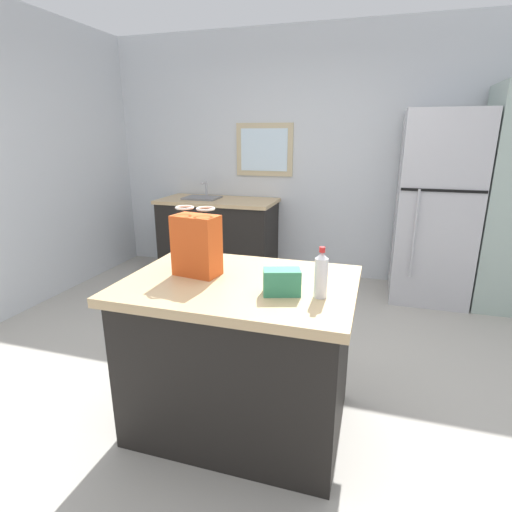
{
  "coord_description": "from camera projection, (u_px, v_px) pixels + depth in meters",
  "views": [
    {
      "loc": [
        0.61,
        -2.3,
        1.64
      ],
      "look_at": [
        -0.06,
        -0.08,
        0.94
      ],
      "focal_mm": 28.33,
      "sensor_mm": 36.0,
      "label": 1
    }
  ],
  "objects": [
    {
      "name": "bottle",
      "position": [
        321.0,
        275.0,
        1.91
      ],
      "size": [
        0.06,
        0.06,
        0.25
      ],
      "color": "white",
      "rests_on": "kitchen_island"
    },
    {
      "name": "sink_counter",
      "position": [
        218.0,
        236.0,
        4.84
      ],
      "size": [
        1.36,
        0.67,
        1.1
      ],
      "color": "black",
      "rests_on": "ground"
    },
    {
      "name": "back_wall",
      "position": [
        325.0,
        157.0,
        4.6
      ],
      "size": [
        5.26,
        0.13,
        2.77
      ],
      "color": "silver",
      "rests_on": "ground"
    },
    {
      "name": "ground",
      "position": [
        269.0,
        385.0,
        2.75
      ],
      "size": [
        6.31,
        6.31,
        0.0
      ],
      "primitive_type": "plane",
      "color": "#ADA89E"
    },
    {
      "name": "kitchen_island",
      "position": [
        241.0,
        353.0,
        2.29
      ],
      "size": [
        1.23,
        0.9,
        0.89
      ],
      "color": "black",
      "rests_on": "ground"
    },
    {
      "name": "shopping_bag",
      "position": [
        197.0,
        245.0,
        2.21
      ],
      "size": [
        0.26,
        0.18,
        0.38
      ],
      "color": "#DB511E",
      "rests_on": "kitchen_island"
    },
    {
      "name": "small_box",
      "position": [
        282.0,
        282.0,
        1.96
      ],
      "size": [
        0.2,
        0.15,
        0.13
      ],
      "primitive_type": "cube",
      "rotation": [
        0.0,
        0.0,
        0.31
      ],
      "color": "#388E66",
      "rests_on": "kitchen_island"
    },
    {
      "name": "refrigerator",
      "position": [
        435.0,
        209.0,
        4.0
      ],
      "size": [
        0.73,
        0.76,
        1.86
      ],
      "color": "#B7B7BC",
      "rests_on": "ground"
    }
  ]
}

